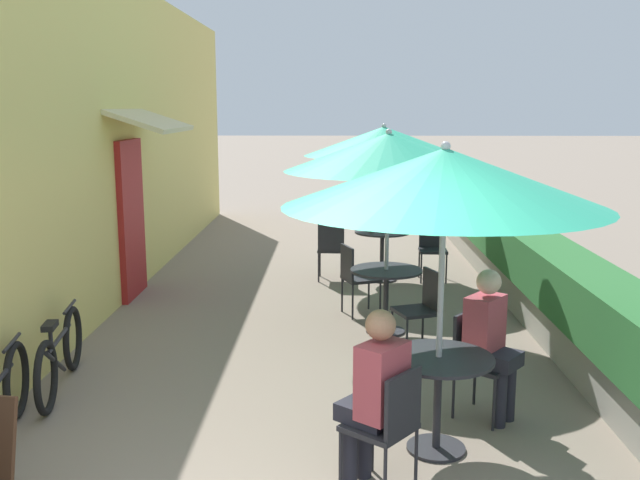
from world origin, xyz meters
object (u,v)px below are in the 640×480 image
patio_table_mid (386,286)px  patio_table_far (382,244)px  seated_patron_near_left (375,392)px  cafe_chair_far_left (331,246)px  patio_umbrella_mid (388,152)px  bicycle_second (60,355)px  cafe_chair_near_right (477,355)px  cafe_chair_near_left (389,421)px  coffee_cup_far (372,228)px  seated_patron_near_right (490,338)px  cafe_chair_far_right (433,245)px  cafe_chair_mid_right (422,304)px  patio_table_near (438,381)px  cafe_chair_mid_left (355,274)px  patio_umbrella_near (445,178)px  patio_umbrella_far (384,141)px

patio_table_mid → patio_table_far: 2.48m
seated_patron_near_left → cafe_chair_far_left: bearing=42.1°
patio_table_far → cafe_chair_far_left: cafe_chair_far_left is taller
patio_umbrella_mid → bicycle_second: size_ratio=1.39×
cafe_chair_near_right → bicycle_second: bearing=-58.2°
patio_umbrella_mid → patio_table_far: (0.11, 2.48, -1.50)m
cafe_chair_near_left → coffee_cup_far: 5.93m
seated_patron_near_right → cafe_chair_far_right: bearing=-143.3°
cafe_chair_near_right → cafe_chair_far_right: size_ratio=1.00×
patio_table_mid → cafe_chair_far_right: bearing=71.2°
cafe_chair_near_right → cafe_chair_mid_right: (-0.26, 1.52, 0.00)m
seated_patron_near_right → coffee_cup_far: seated_patron_near_right is taller
patio_table_near → patio_umbrella_mid: bearing=93.7°
bicycle_second → patio_umbrella_mid: bearing=21.4°
patio_table_mid → cafe_chair_far_right: size_ratio=0.93×
cafe_chair_mid_left → patio_table_far: (0.44, 1.81, 0.02)m
coffee_cup_far → bicycle_second: (-3.00, -4.21, -0.45)m
cafe_chair_near_left → seated_patron_near_left: (-0.09, 0.07, 0.17)m
patio_table_far → bicycle_second: 5.28m
cafe_chair_mid_right → patio_umbrella_mid: bearing=5.9°
seated_patron_near_right → patio_table_mid: (-0.68, 2.27, -0.15)m
patio_table_near → cafe_chair_far_right: size_ratio=0.93×
cafe_chair_mid_right → cafe_chair_far_left: same height
seated_patron_near_left → cafe_chair_mid_left: size_ratio=1.44×
patio_table_near → coffee_cup_far: (-0.23, 5.29, 0.24)m
patio_umbrella_near → seated_patron_near_right: 1.54m
patio_table_near → patio_umbrella_far: bearing=90.8°
cafe_chair_mid_left → cafe_chair_near_right: bearing=-2.4°
patio_umbrella_mid → coffee_cup_far: patio_umbrella_mid is taller
cafe_chair_near_left → cafe_chair_mid_right: (0.55, 2.78, 0.00)m
seated_patron_near_right → seated_patron_near_left: bearing=-2.7°
cafe_chair_near_left → patio_umbrella_far: patio_umbrella_far is taller
cafe_chair_far_left → cafe_chair_far_right: 1.50m
cafe_chair_mid_left → cafe_chair_mid_right: (0.66, -1.34, 0.00)m
patio_table_far → cafe_chair_far_left: 0.75m
patio_umbrella_far → cafe_chair_far_right: size_ratio=2.64×
cafe_chair_far_right → coffee_cup_far: cafe_chair_far_right is taller
cafe_chair_near_right → bicycle_second: cafe_chair_near_right is taller
cafe_chair_mid_left → seated_patron_near_right: bearing=-1.2°
seated_patron_near_right → cafe_chair_mid_right: (-0.35, 1.59, -0.17)m
patio_umbrella_far → cafe_chair_near_right: bearing=-84.2°
cafe_chair_near_left → cafe_chair_mid_left: (-0.11, 4.12, 0.00)m
cafe_chair_mid_right → cafe_chair_far_left: 3.24m
cafe_chair_near_left → patio_umbrella_far: 6.13m
cafe_chair_mid_left → cafe_chair_far_left: 1.78m
patio_table_mid → cafe_chair_mid_right: 0.75m
cafe_chair_near_right → cafe_chair_far_left: (-1.22, 4.62, 0.00)m
patio_umbrella_far → bicycle_second: patio_umbrella_far is taller
cafe_chair_mid_left → patio_umbrella_far: 2.40m
cafe_chair_far_right → patio_umbrella_near: bearing=84.7°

